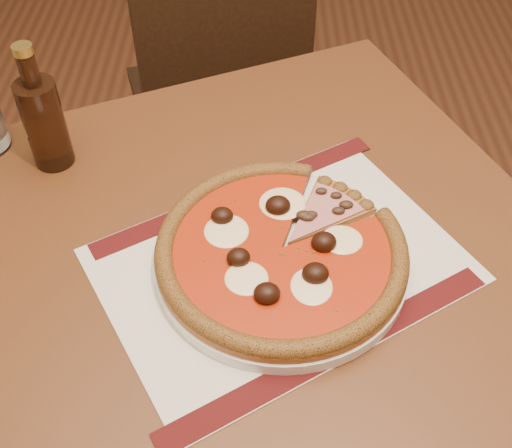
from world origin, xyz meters
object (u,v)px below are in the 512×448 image
Objects in this scene: table at (256,297)px; bottle at (44,120)px; chair_far at (219,95)px; pizza at (281,250)px; plate at (281,260)px.

table is 5.37× the size of bottle.
pizza is at bearing 81.91° from chair_far.
table is at bearing 141.99° from pizza.
pizza is 0.39m from bottle.
chair_far is (-0.09, 0.75, -0.18)m from table.
plate is 1.65× the size of bottle.
plate is 0.40m from bottle.
bottle is at bearing 52.54° from chair_far.
bottle is (-0.33, 0.20, 0.07)m from plate.
bottle reaches higher than table.
chair_far is 0.84m from plate.
chair_far is at bearing 99.06° from pizza.
plate is 0.02m from pizza.
pizza reaches higher than plate.
chair_far is at bearing 69.69° from bottle.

